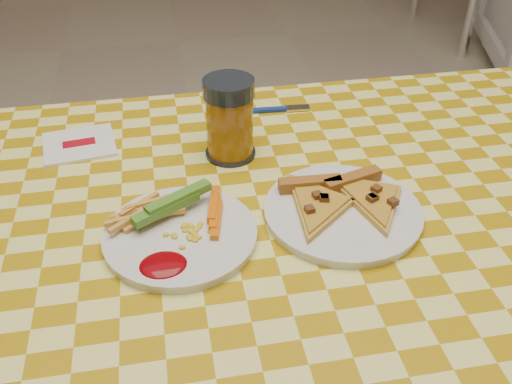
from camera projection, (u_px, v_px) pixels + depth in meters
table at (265, 262)px, 0.86m from camera, size 1.28×0.88×0.76m
plate_left at (180, 236)px, 0.79m from camera, size 0.24×0.24×0.01m
plate_right at (342, 213)px, 0.83m from camera, size 0.24×0.24×0.01m
fries_veggies at (173, 221)px, 0.79m from camera, size 0.19×0.17×0.04m
pizza_slices at (342, 199)px, 0.83m from camera, size 0.22×0.21×0.02m
drink_glass at (230, 119)px, 0.93m from camera, size 0.09×0.09×0.14m
napkin at (79, 144)px, 0.99m from camera, size 0.13×0.13×0.01m
fork at (273, 109)px, 1.09m from camera, size 0.15×0.02×0.01m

